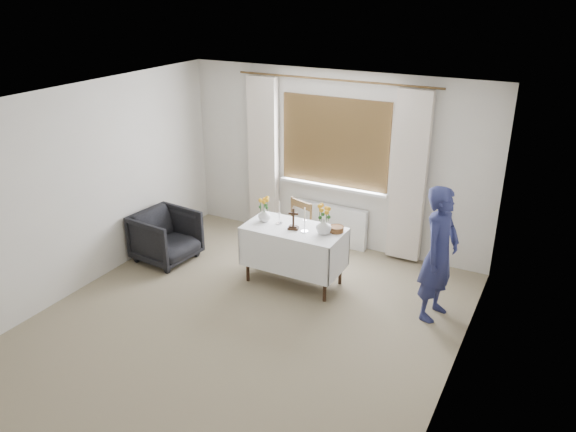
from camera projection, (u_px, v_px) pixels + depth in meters
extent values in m
plane|color=gray|center=(243.00, 325.00, 6.31)|extent=(5.00, 5.00, 0.00)
cube|color=white|center=(294.00, 255.00, 7.07)|extent=(1.24, 0.64, 0.76)
imported|color=black|center=(166.00, 237.00, 7.67)|extent=(0.84, 0.82, 0.70)
imported|color=navy|center=(439.00, 254.00, 6.21)|extent=(0.49, 0.64, 1.57)
cube|color=silver|center=(330.00, 225.00, 8.17)|extent=(1.10, 0.10, 0.60)
imported|color=silver|center=(264.00, 215.00, 7.09)|extent=(0.21, 0.21, 0.17)
imported|color=silver|center=(324.00, 226.00, 6.73)|extent=(0.21, 0.21, 0.20)
cylinder|color=brown|center=(336.00, 229.00, 6.81)|extent=(0.20, 0.20, 0.07)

